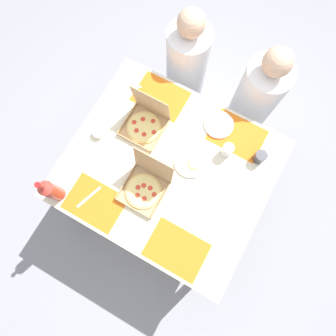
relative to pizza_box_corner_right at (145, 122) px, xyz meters
name	(u,v)px	position (x,y,z in m)	size (l,w,h in m)	color
ground_plane	(168,188)	(0.28, -0.19, -0.81)	(6.00, 6.00, 0.00)	gray
dining_table	(168,172)	(0.28, -0.19, -0.15)	(1.32, 1.15, 0.77)	#3F3328
placemat_near_left	(95,203)	(-0.02, -0.62, -0.05)	(0.36, 0.26, 0.00)	orange
placemat_near_right	(176,250)	(0.58, -0.62, -0.05)	(0.36, 0.26, 0.00)	orange
placemat_far_left	(161,96)	(-0.02, 0.24, -0.05)	(0.36, 0.26, 0.00)	orange
placemat_far_right	(237,135)	(0.58, 0.24, -0.05)	(0.36, 0.26, 0.00)	orange
pizza_box_corner_right	(145,122)	(0.00, 0.00, 0.00)	(0.26, 0.27, 0.30)	tan
pizza_box_center	(145,186)	(0.22, -0.37, 0.00)	(0.26, 0.29, 0.30)	tan
plate_far_left	(219,125)	(0.43, 0.24, -0.04)	(0.20, 0.20, 0.02)	white
plate_middle	(191,161)	(0.39, -0.08, -0.04)	(0.23, 0.23, 0.03)	white
soda_bottle	(51,191)	(-0.25, -0.68, 0.09)	(0.09, 0.09, 0.32)	#B2382D
cup_dark	(227,150)	(0.56, 0.09, 0.01)	(0.07, 0.07, 0.11)	silver
cup_spare	(260,157)	(0.77, 0.15, 0.00)	(0.08, 0.08, 0.09)	#333338
condiment_bowl	(98,133)	(-0.24, -0.21, -0.03)	(0.08, 0.08, 0.04)	white
fork_by_near_right	(191,203)	(0.52, -0.32, -0.04)	(0.19, 0.02, 0.01)	#B7B7BC
fork_by_near_left	(89,197)	(-0.07, -0.61, -0.04)	(0.19, 0.02, 0.01)	#B7B7BC
knife_by_far_right	(127,90)	(-0.25, 0.16, -0.04)	(0.21, 0.02, 0.01)	#B7B7BC
fork_by_far_left	(236,207)	(0.78, -0.20, -0.04)	(0.19, 0.02, 0.01)	#B7B7BC
diner_left_seat	(186,71)	(-0.02, 0.65, -0.30)	(0.32, 0.32, 1.15)	white
diner_right_seat	(252,103)	(0.58, 0.65, -0.29)	(0.32, 0.32, 1.16)	white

